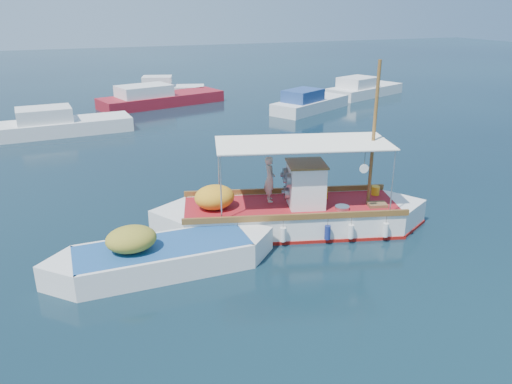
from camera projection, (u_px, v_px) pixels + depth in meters
name	position (u px, v px, depth m)	size (l,w,h in m)	color
ground	(301.00, 235.00, 16.38)	(160.00, 160.00, 0.00)	black
fishing_caique	(289.00, 215.00, 16.67)	(9.01, 4.32, 5.72)	white
dinghy	(161.00, 258.00, 14.15)	(6.76, 1.94, 1.65)	white
bg_boat_nw	(62.00, 125.00, 29.01)	(7.47, 2.85, 1.80)	silver
bg_boat_n	(158.00, 99.00, 37.09)	(9.64, 5.05, 1.80)	maroon
bg_boat_ne	(309.00, 104.00, 35.19)	(6.91, 5.07, 1.80)	silver
bg_boat_e	(363.00, 90.00, 40.99)	(7.62, 4.99, 1.80)	silver
bg_boat_far_n	(166.00, 90.00, 41.04)	(6.15, 3.58, 1.80)	silver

